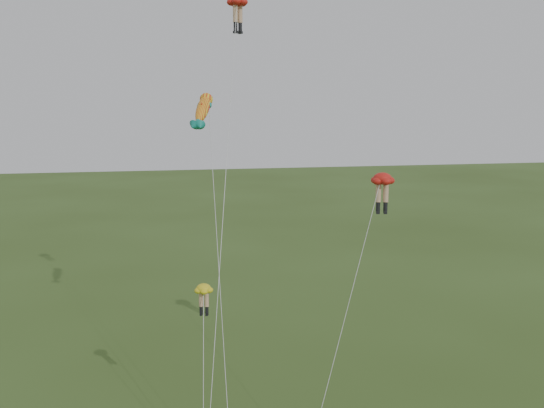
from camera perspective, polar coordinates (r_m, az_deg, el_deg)
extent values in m
ellipsoid|color=red|center=(39.08, -3.26, 18.58)|extent=(1.87, 1.87, 0.67)
cylinder|color=tan|center=(38.82, -3.47, 17.46)|extent=(0.30, 0.30, 1.02)
cylinder|color=black|center=(38.71, -3.46, 16.34)|extent=(0.23, 0.23, 0.51)
cube|color=black|center=(38.67, -3.45, 15.85)|extent=(0.31, 0.34, 0.15)
cylinder|color=tan|center=(39.10, -3.02, 17.40)|extent=(0.30, 0.30, 1.02)
cylinder|color=black|center=(39.00, -3.01, 16.29)|extent=(0.23, 0.23, 0.51)
cube|color=black|center=(38.96, -3.01, 15.81)|extent=(0.31, 0.34, 0.15)
cylinder|color=silver|center=(33.40, -4.59, -0.45)|extent=(3.50, 10.83, 24.61)
ellipsoid|color=red|center=(35.81, 10.36, 2.38)|extent=(1.68, 1.68, 0.71)
cylinder|color=tan|center=(35.88, 9.98, 1.05)|extent=(0.32, 0.32, 1.09)
cylinder|color=black|center=(36.00, 9.95, -0.24)|extent=(0.25, 0.25, 0.54)
cube|color=black|center=(36.06, 9.93, -0.79)|extent=(0.24, 0.35, 0.16)
cylinder|color=tan|center=(35.96, 10.66, 1.05)|extent=(0.32, 0.32, 1.09)
cylinder|color=black|center=(36.08, 10.63, -0.24)|extent=(0.25, 0.25, 0.54)
cube|color=black|center=(36.14, 10.61, -0.78)|extent=(0.24, 0.35, 0.16)
cylinder|color=silver|center=(33.56, 7.12, -9.72)|extent=(6.06, 5.84, 14.08)
ellipsoid|color=gold|center=(32.23, -6.46, -7.89)|extent=(1.28, 1.28, 0.50)
cylinder|color=tan|center=(32.44, -6.71, -8.88)|extent=(0.22, 0.22, 0.77)
cylinder|color=black|center=(32.62, -6.69, -9.85)|extent=(0.18, 0.18, 0.39)
cube|color=black|center=(32.71, -6.68, -10.26)|extent=(0.19, 0.25, 0.11)
cylinder|color=tan|center=(32.37, -6.17, -8.91)|extent=(0.22, 0.22, 0.77)
cylinder|color=black|center=(32.56, -6.15, -9.88)|extent=(0.18, 0.18, 0.39)
cube|color=black|center=(32.64, -6.14, -10.30)|extent=(0.19, 0.25, 0.11)
cylinder|color=silver|center=(32.08, -6.47, -15.80)|extent=(0.54, 3.43, 8.69)
ellipsoid|color=yellow|center=(39.31, -6.49, 8.97)|extent=(1.91, 3.19, 2.48)
sphere|color=yellow|center=(39.31, -6.49, 8.97)|extent=(1.28, 1.48, 1.25)
cone|color=#148275|center=(39.31, -6.49, 8.97)|extent=(1.05, 1.31, 1.22)
cone|color=#148275|center=(39.31, -6.49, 8.97)|extent=(1.05, 1.31, 1.22)
cone|color=#148275|center=(39.31, -6.49, 8.97)|extent=(0.60, 0.74, 0.68)
cone|color=#148275|center=(39.31, -6.49, 8.97)|extent=(0.60, 0.74, 0.68)
cone|color=red|center=(39.31, -6.49, 8.97)|extent=(0.64, 0.76, 0.66)
cylinder|color=silver|center=(34.09, -5.33, -6.13)|extent=(0.23, 12.86, 17.80)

